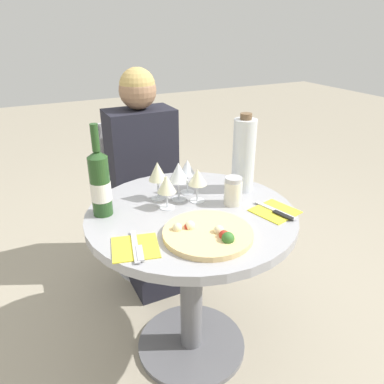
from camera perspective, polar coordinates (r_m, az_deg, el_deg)
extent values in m
plane|color=#9E937F|center=(1.88, -0.09, -22.32)|extent=(12.00, 12.00, 0.00)
cylinder|color=slate|center=(1.87, -0.09, -22.07)|extent=(0.49, 0.49, 0.02)
cylinder|color=slate|center=(1.64, -0.10, -14.08)|extent=(0.10, 0.10, 0.65)
cylinder|color=#9E9EA3|center=(1.45, -0.11, -3.56)|extent=(0.81, 0.81, 0.04)
cylinder|color=#ADADB2|center=(2.36, -6.70, -10.91)|extent=(0.37, 0.37, 0.01)
cylinder|color=#ADADB2|center=(2.25, -6.96, -6.77)|extent=(0.06, 0.06, 0.41)
cube|color=#ADADB2|center=(2.14, -7.26, -1.72)|extent=(0.41, 0.41, 0.03)
cube|color=#ADADB2|center=(2.22, -9.24, 5.48)|extent=(0.41, 0.02, 0.42)
cube|color=black|center=(2.11, -5.44, -8.54)|extent=(0.30, 0.33, 0.44)
cube|color=black|center=(2.04, -7.67, 5.21)|extent=(0.35, 0.21, 0.52)
sphere|color=#997051|center=(1.95, -8.28, 15.07)|extent=(0.19, 0.19, 0.19)
sphere|color=tan|center=(1.94, -8.33, 15.75)|extent=(0.18, 0.18, 0.18)
cylinder|color=#E5C17F|center=(1.28, 2.42, -6.36)|extent=(0.31, 0.31, 0.02)
sphere|color=#B22D1E|center=(1.24, 4.77, -6.60)|extent=(0.03, 0.03, 0.03)
sphere|color=beige|center=(1.27, 4.29, -5.79)|extent=(0.03, 0.03, 0.03)
sphere|color=#B22D1E|center=(1.29, -0.54, -5.25)|extent=(0.03, 0.03, 0.03)
sphere|color=beige|center=(1.28, -2.24, -5.46)|extent=(0.03, 0.03, 0.03)
sphere|color=#336B28|center=(1.23, 5.71, -6.98)|extent=(0.04, 0.04, 0.04)
sphere|color=beige|center=(1.29, -0.33, -5.16)|extent=(0.04, 0.04, 0.04)
cylinder|color=#23471E|center=(1.42, -13.77, 0.84)|extent=(0.07, 0.07, 0.23)
cone|color=#23471E|center=(1.37, -14.31, 5.69)|extent=(0.07, 0.07, 0.03)
cylinder|color=#23471E|center=(1.35, -14.57, 8.02)|extent=(0.03, 0.03, 0.10)
cylinder|color=silver|center=(1.42, -13.70, 0.17)|extent=(0.08, 0.08, 0.07)
cylinder|color=silver|center=(1.59, 7.88, 5.52)|extent=(0.10, 0.10, 0.31)
cylinder|color=brown|center=(1.54, 8.25, 11.34)|extent=(0.05, 0.05, 0.02)
cylinder|color=silver|center=(1.49, 6.26, -0.11)|extent=(0.07, 0.07, 0.10)
cylinder|color=#B2B2B7|center=(1.47, 6.37, 1.91)|extent=(0.07, 0.07, 0.02)
cylinder|color=silver|center=(1.60, -0.70, 0.00)|extent=(0.06, 0.06, 0.00)
cylinder|color=silver|center=(1.58, -0.71, 1.36)|extent=(0.01, 0.01, 0.08)
cone|color=silver|center=(1.55, -0.72, 3.80)|extent=(0.07, 0.07, 0.06)
cylinder|color=silver|center=(1.55, -5.11, -0.91)|extent=(0.06, 0.06, 0.00)
cylinder|color=silver|center=(1.53, -5.17, 0.47)|extent=(0.01, 0.01, 0.08)
cone|color=beige|center=(1.50, -5.29, 3.19)|extent=(0.07, 0.07, 0.08)
cylinder|color=silver|center=(1.47, -3.78, -2.32)|extent=(0.06, 0.06, 0.00)
cylinder|color=silver|center=(1.46, -3.82, -1.14)|extent=(0.01, 0.01, 0.07)
cone|color=beige|center=(1.43, -3.89, 1.26)|extent=(0.07, 0.07, 0.07)
cylinder|color=silver|center=(1.52, 0.81, -1.31)|extent=(0.06, 0.06, 0.00)
cylinder|color=silver|center=(1.51, 0.82, -0.05)|extent=(0.01, 0.01, 0.07)
cone|color=beige|center=(1.48, 0.84, 2.34)|extent=(0.08, 0.08, 0.06)
cylinder|color=silver|center=(1.54, -2.18, -1.11)|extent=(0.06, 0.06, 0.00)
cylinder|color=silver|center=(1.52, -2.20, 0.28)|extent=(0.01, 0.01, 0.08)
cone|color=silver|center=(1.49, -2.25, 3.05)|extent=(0.08, 0.08, 0.08)
cube|color=yellow|center=(1.24, -8.64, -8.33)|extent=(0.18, 0.18, 0.00)
cube|color=silver|center=(1.24, -8.65, -8.16)|extent=(0.06, 0.19, 0.00)
cube|color=silver|center=(1.20, -7.93, -9.19)|extent=(0.04, 0.09, 0.00)
cube|color=yellow|center=(1.48, 12.52, -2.87)|extent=(0.18, 0.18, 0.00)
cube|color=silver|center=(1.47, 12.53, -2.72)|extent=(0.06, 0.19, 0.00)
cube|color=black|center=(1.44, 13.70, -3.41)|extent=(0.04, 0.09, 0.00)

